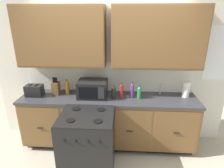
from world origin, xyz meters
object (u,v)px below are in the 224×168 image
object	(u,v)px
microwave	(93,89)
bottle_violet	(132,90)
bottle_dark	(114,92)
stove_range	(88,143)
paper_towel_roll	(186,89)
bottle_amber	(67,87)
bottle_red	(122,91)
knife_block	(56,88)
toaster	(34,90)
bottle_green	(139,92)

from	to	relation	value
microwave	bottle_violet	xyz separation A→B (m)	(0.66, 0.00, -0.01)
microwave	bottle_dark	xyz separation A→B (m)	(0.36, -0.06, -0.03)
stove_range	paper_towel_roll	size ratio (longest dim) A/B	3.65
bottle_amber	stove_range	bearing A→B (deg)	-56.95
bottle_dark	bottle_amber	size ratio (longest dim) A/B	0.83
bottle_violet	bottle_red	bearing A→B (deg)	-169.51
stove_range	paper_towel_roll	world-z (taller)	paper_towel_roll
paper_towel_roll	bottle_red	distance (m)	1.08
paper_towel_roll	knife_block	bearing A→B (deg)	-179.03
stove_range	knife_block	world-z (taller)	knife_block
toaster	bottle_green	bearing A→B (deg)	0.07
bottle_red	bottle_dark	world-z (taller)	bottle_red
bottle_red	bottle_amber	xyz separation A→B (m)	(-0.94, 0.10, -0.00)
toaster	bottle_red	world-z (taller)	bottle_red
microwave	bottle_dark	world-z (taller)	microwave
microwave	toaster	distance (m)	0.99
stove_range	bottle_amber	size ratio (longest dim) A/B	3.52
microwave	bottle_violet	distance (m)	0.66
stove_range	bottle_red	xyz separation A→B (m)	(0.47, 0.62, 0.59)
bottle_dark	knife_block	bearing A→B (deg)	173.42
toaster	paper_towel_roll	bearing A→B (deg)	2.77
toaster	stove_range	bearing A→B (deg)	-31.61
bottle_red	bottle_amber	distance (m)	0.94
paper_towel_roll	bottle_violet	xyz separation A→B (m)	(-0.90, -0.09, 0.00)
toaster	knife_block	world-z (taller)	knife_block
toaster	microwave	bearing A→B (deg)	1.77
toaster	bottle_green	world-z (taller)	bottle_green
toaster	bottle_violet	size ratio (longest dim) A/B	1.03
bottle_violet	bottle_amber	world-z (taller)	same
microwave	knife_block	bearing A→B (deg)	175.06
stove_range	bottle_dark	xyz separation A→B (m)	(0.34, 0.59, 0.57)
paper_towel_roll	bottle_violet	bearing A→B (deg)	-174.24
bottle_green	bottle_dark	bearing A→B (deg)	-175.72
bottle_dark	bottle_green	world-z (taller)	bottle_green
bottle_red	bottle_green	xyz separation A→B (m)	(0.29, 0.00, -0.02)
stove_range	knife_block	size ratio (longest dim) A/B	3.06
microwave	knife_block	distance (m)	0.65
knife_block	microwave	bearing A→B (deg)	-4.94
bottle_violet	knife_block	bearing A→B (deg)	177.64
stove_range	bottle_amber	distance (m)	1.04
bottle_red	bottle_green	bearing A→B (deg)	0.33
bottle_amber	bottle_green	bearing A→B (deg)	-4.46
knife_block	bottle_amber	bearing A→B (deg)	3.51
microwave	paper_towel_roll	size ratio (longest dim) A/B	1.85
toaster	bottle_red	size ratio (longest dim) A/B	1.03
bottle_violet	bottle_amber	size ratio (longest dim) A/B	1.00
paper_towel_roll	bottle_red	size ratio (longest dim) A/B	0.96
bottle_dark	bottle_red	bearing A→B (deg)	12.96
paper_towel_roll	bottle_dark	xyz separation A→B (m)	(-1.20, -0.15, -0.02)
microwave	bottle_green	world-z (taller)	microwave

